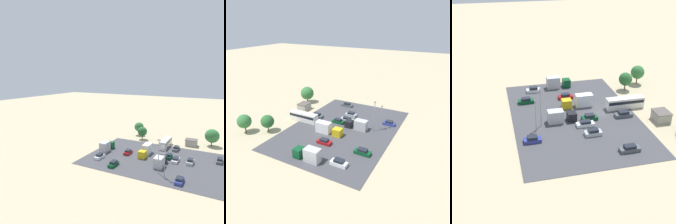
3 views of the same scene
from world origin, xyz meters
The scene contains 20 objects.
ground_plane centered at (0.00, 0.00, 0.00)m, with size 400.00×400.00×0.00m, color tan.
parking_lot_surface centered at (0.00, 7.61, 0.04)m, with size 46.49×32.04×0.08m.
shed_building centered at (-7.27, -13.35, 1.31)m, with size 4.46×3.88×2.61m.
bus centered at (1.41, -7.12, 1.72)m, with size 2.49×10.51×3.05m.
parked_car_0 centered at (-18.16, 0.03, 0.71)m, with size 1.77×4.56×1.51m.
parked_car_1 centered at (-5.58, 6.23, 0.69)m, with size 1.83×4.52×1.46m.
parked_car_2 centered at (10.94, 7.27, 0.73)m, with size 1.87×4.19×1.55m.
parked_car_3 centered at (-10.05, 5.67, 0.75)m, with size 1.91×4.09×1.62m.
parked_car_4 centered at (-2.85, 4.28, 0.74)m, with size 1.80×4.11×1.58m.
parked_car_5 centered at (17.69, 15.67, 0.76)m, with size 1.88×4.27×1.64m.
parked_car_6 centered at (-3.27, -4.83, 0.74)m, with size 1.88×4.65×1.58m.
parked_car_7 centered at (-9.68, 19.99, 0.72)m, with size 1.98×4.00×1.52m.
parked_car_8 centered at (10.58, 18.87, 0.76)m, with size 1.84×4.40×1.64m.
parked_truck_0 centered at (-2.01, 11.81, 1.55)m, with size 2.57×7.29×3.22m.
parked_truck_1 centered at (19.45, 7.98, 1.72)m, with size 2.59×7.38×3.58m.
parked_truck_2 centered at (5.15, 4.83, 1.67)m, with size 2.38×8.64×3.47m.
tree_near_shed centered at (13.05, -12.17, 3.53)m, with size 4.08×4.08×5.58m.
tree_apron_mid centered at (16.91, -17.95, 3.84)m, with size 4.31×4.31×6.01m.
light_pole_lot_centre centered at (-2.95, 16.84, 5.47)m, with size 0.90×0.28×9.91m.
light_pole_lot_edge centered at (-5.21, 18.42, 4.56)m, with size 0.90×0.28×8.10m.
Camera 3 is at (-69.16, 26.84, 39.15)m, focal length 50.00 mm.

